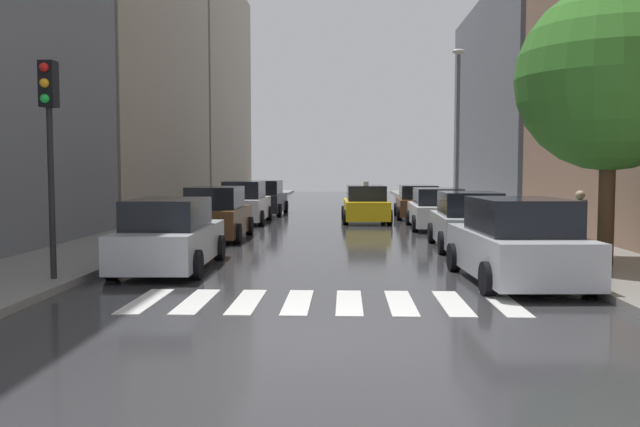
% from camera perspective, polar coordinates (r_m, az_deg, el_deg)
% --- Properties ---
extents(ground_plane, '(28.00, 72.00, 0.04)m').
position_cam_1_polar(ground_plane, '(32.79, 1.54, -0.27)').
color(ground_plane, '#303033').
extents(sidewalk_left, '(3.00, 72.00, 0.15)m').
position_cam_1_polar(sidewalk_left, '(33.49, -9.65, -0.07)').
color(sidewalk_left, gray).
rests_on(sidewalk_left, ground).
extents(sidewalk_right, '(3.00, 72.00, 0.15)m').
position_cam_1_polar(sidewalk_right, '(33.34, 12.78, -0.13)').
color(sidewalk_right, gray).
rests_on(sidewalk_right, ground).
extents(crosswalk_stripes, '(6.75, 2.20, 0.01)m').
position_cam_1_polar(crosswalk_stripes, '(11.61, 0.30, -7.70)').
color(crosswalk_stripes, silver).
rests_on(crosswalk_stripes, ground).
extents(building_left_mid, '(6.00, 16.08, 18.53)m').
position_cam_1_polar(building_left_mid, '(34.94, -17.47, 15.12)').
color(building_left_mid, '#9E9384').
rests_on(building_left_mid, ground).
extents(building_left_far, '(6.00, 17.49, 16.65)m').
position_cam_1_polar(building_left_far, '(51.29, -10.81, 10.49)').
color(building_left_far, '#9E9384').
rests_on(building_left_far, ground).
extents(building_right_mid, '(6.00, 17.25, 11.98)m').
position_cam_1_polar(building_right_mid, '(39.69, 17.95, 8.95)').
color(building_right_mid, slate).
rests_on(building_right_mid, ground).
extents(parked_car_left_nearest, '(2.10, 4.63, 1.65)m').
position_cam_1_polar(parked_car_left_nearest, '(15.70, -12.88, -1.94)').
color(parked_car_left_nearest, '#B2B7BF').
rests_on(parked_car_left_nearest, ground).
extents(parked_car_left_second, '(2.08, 4.43, 1.76)m').
position_cam_1_polar(parked_car_left_second, '(22.26, -8.96, -0.10)').
color(parked_car_left_second, brown).
rests_on(parked_car_left_second, ground).
extents(parked_car_left_third, '(2.01, 4.72, 1.82)m').
position_cam_1_polar(parked_car_left_third, '(28.84, -6.52, 0.87)').
color(parked_car_left_third, silver).
rests_on(parked_car_left_third, ground).
extents(parked_car_left_fourth, '(2.05, 4.76, 1.76)m').
position_cam_1_polar(parked_car_left_fourth, '(34.13, -4.76, 1.29)').
color(parked_car_left_fourth, black).
rests_on(parked_car_left_fourth, ground).
extents(parked_car_right_nearest, '(2.32, 4.60, 1.75)m').
position_cam_1_polar(parked_car_right_nearest, '(14.10, 16.71, -2.49)').
color(parked_car_right_nearest, '#B2B7BF').
rests_on(parked_car_right_nearest, ground).
extents(parked_car_right_second, '(2.10, 4.33, 1.68)m').
position_cam_1_polar(parked_car_right_second, '(19.77, 12.72, -0.74)').
color(parked_car_right_second, '#B2B7BF').
rests_on(parked_car_right_second, ground).
extents(parked_car_right_third, '(2.24, 4.78, 1.60)m').
position_cam_1_polar(parked_car_right_third, '(26.25, 10.10, 0.34)').
color(parked_car_right_third, silver).
rests_on(parked_car_right_third, ground).
extents(parked_car_right_fourth, '(2.23, 4.73, 1.57)m').
position_cam_1_polar(parked_car_right_fourth, '(31.75, 8.47, 0.94)').
color(parked_car_right_fourth, brown).
rests_on(parked_car_right_fourth, ground).
extents(taxi_midroad, '(2.16, 4.55, 1.81)m').
position_cam_1_polar(taxi_midroad, '(29.09, 3.98, 0.75)').
color(taxi_midroad, yellow).
rests_on(taxi_midroad, ground).
extents(pedestrian_foreground, '(0.36, 0.36, 1.63)m').
position_cam_1_polar(pedestrian_foreground, '(18.44, 21.58, -0.56)').
color(pedestrian_foreground, gray).
rests_on(pedestrian_foreground, sidewalk_right).
extents(street_tree_right, '(4.21, 4.21, 6.35)m').
position_cam_1_polar(street_tree_right, '(16.54, 23.85, 10.64)').
color(street_tree_right, '#513823').
rests_on(street_tree_right, sidewalk_right).
extents(traffic_light_left_corner, '(0.30, 0.42, 4.30)m').
position_cam_1_polar(traffic_light_left_corner, '(14.08, -22.44, 7.45)').
color(traffic_light_left_corner, black).
rests_on(traffic_light_left_corner, sidewalk_left).
extents(lamp_post_right, '(0.60, 0.28, 7.68)m').
position_cam_1_polar(lamp_post_right, '(31.17, 11.87, 7.81)').
color(lamp_post_right, '#595B60').
rests_on(lamp_post_right, sidewalk_right).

